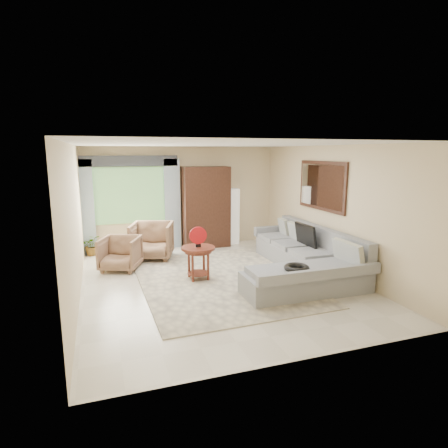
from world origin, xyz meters
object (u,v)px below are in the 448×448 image
object	(u,v)px
coffee_table	(198,262)
armchair_left	(120,253)
armchair_right	(152,241)
potted_plant	(92,245)
floor_lamp	(234,216)
tv_screen	(306,235)
armoire	(206,207)
sectional_sofa	(304,261)

from	to	relation	value
coffee_table	armchair_left	xyz separation A→B (m)	(-1.41, 1.13, 0.01)
armchair_right	potted_plant	xyz separation A→B (m)	(-1.34, 0.76, -0.18)
armchair_left	floor_lamp	size ratio (longest dim) A/B	0.52
armchair_left	potted_plant	world-z (taller)	armchair_left
tv_screen	armoire	xyz separation A→B (m)	(-1.50, 2.49, 0.33)
coffee_table	floor_lamp	bearing A→B (deg)	56.89
armchair_left	potted_plant	bearing A→B (deg)	135.14
floor_lamp	armchair_right	bearing A→B (deg)	-161.20
sectional_sofa	tv_screen	bearing A→B (deg)	56.71
sectional_sofa	armchair_right	size ratio (longest dim) A/B	3.66
coffee_table	tv_screen	bearing A→B (deg)	0.38
sectional_sofa	tv_screen	xyz separation A→B (m)	(0.27, 0.41, 0.44)
coffee_table	armchair_right	world-z (taller)	armchair_right
potted_plant	tv_screen	bearing A→B (deg)	-30.03
sectional_sofa	armchair_left	bearing A→B (deg)	156.58
sectional_sofa	armchair_left	xyz separation A→B (m)	(-3.51, 1.52, 0.07)
armchair_left	tv_screen	bearing A→B (deg)	6.29
sectional_sofa	tv_screen	size ratio (longest dim) A/B	4.68
potted_plant	floor_lamp	xyz separation A→B (m)	(3.66, 0.03, 0.50)
sectional_sofa	armoire	xyz separation A→B (m)	(-1.23, 2.90, 0.77)
tv_screen	potted_plant	xyz separation A→B (m)	(-4.36, 2.52, -0.47)
armchair_left	armoire	distance (m)	2.75
armchair_left	armoire	xyz separation A→B (m)	(2.28, 1.38, 0.69)
tv_screen	potted_plant	world-z (taller)	tv_screen
tv_screen	potted_plant	distance (m)	5.06
armchair_right	floor_lamp	distance (m)	2.47
armoire	sectional_sofa	bearing A→B (deg)	-66.94
armchair_right	floor_lamp	xyz separation A→B (m)	(2.32, 0.79, 0.32)
coffee_table	armchair_right	xyz separation A→B (m)	(-0.65, 1.78, 0.08)
sectional_sofa	coffee_table	size ratio (longest dim) A/B	5.27
tv_screen	floor_lamp	bearing A→B (deg)	105.34
sectional_sofa	potted_plant	bearing A→B (deg)	144.43
tv_screen	floor_lamp	size ratio (longest dim) A/B	0.49
sectional_sofa	armoire	world-z (taller)	armoire
tv_screen	armchair_right	xyz separation A→B (m)	(-3.02, 1.76, -0.29)
armchair_right	armoire	bearing A→B (deg)	43.78
coffee_table	floor_lamp	size ratio (longest dim) A/B	0.44
tv_screen	coffee_table	bearing A→B (deg)	-179.62
coffee_table	floor_lamp	world-z (taller)	floor_lamp
tv_screen	armchair_left	bearing A→B (deg)	163.56
armoire	floor_lamp	world-z (taller)	armoire
tv_screen	armchair_right	world-z (taller)	tv_screen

